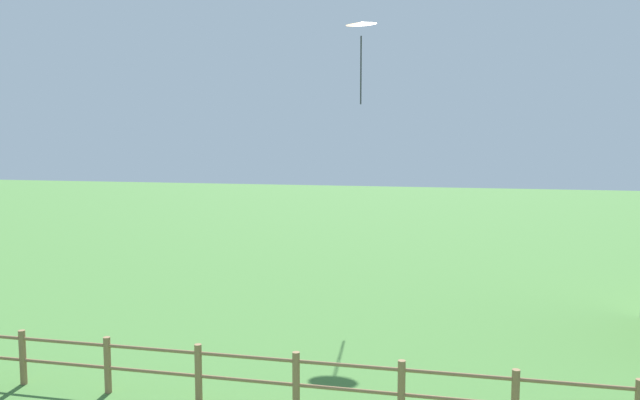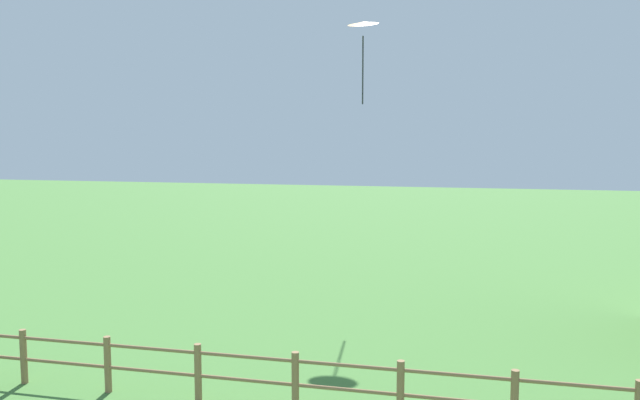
{
  "view_description": "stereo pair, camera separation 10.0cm",
  "coord_description": "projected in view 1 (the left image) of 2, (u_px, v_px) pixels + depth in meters",
  "views": [
    {
      "loc": [
        2.94,
        -5.13,
        5.12
      ],
      "look_at": [
        0.0,
        7.72,
        3.79
      ],
      "focal_mm": 35.0,
      "sensor_mm": 36.0,
      "label": 1
    },
    {
      "loc": [
        3.04,
        -5.11,
        5.12
      ],
      "look_at": [
        0.0,
        7.72,
        3.79
      ],
      "focal_mm": 35.0,
      "sensor_mm": 36.0,
      "label": 2
    }
  ],
  "objects": [
    {
      "name": "wooden_fence",
      "position": [
        296.0,
        378.0,
        11.62
      ],
      "size": [
        19.74,
        0.14,
        1.15
      ],
      "color": "olive",
      "rests_on": "ground_plane"
    },
    {
      "name": "kite_orange_delta",
      "position": [
        361.0,
        26.0,
        21.08
      ],
      "size": [
        1.13,
        1.11,
        2.91
      ],
      "color": "orange"
    }
  ]
}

